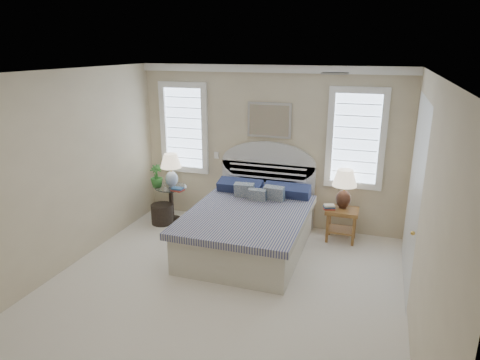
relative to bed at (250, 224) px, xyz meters
name	(u,v)px	position (x,y,z in m)	size (l,w,h in m)	color
floor	(216,296)	(0.00, -1.46, -0.39)	(4.50, 5.00, 0.01)	silver
ceiling	(212,73)	(0.00, -1.46, 2.31)	(4.50, 5.00, 0.01)	white
wall_back	(269,148)	(0.00, 1.04, 0.96)	(4.50, 0.02, 2.70)	#C6B695
wall_left	(54,176)	(-2.25, -1.46, 0.96)	(0.02, 5.00, 2.70)	#C6B695
wall_right	(424,217)	(2.25, -1.46, 0.96)	(0.02, 5.00, 2.70)	#C6B695
crown_molding	(270,69)	(0.00, 1.00, 2.25)	(4.50, 0.08, 0.12)	white
hvac_vent	(335,73)	(1.20, -0.66, 2.29)	(0.30, 0.20, 0.02)	#B2B2B2
switch_plate	(216,155)	(-0.95, 1.03, 0.76)	(0.08, 0.01, 0.12)	white
window_left	(184,128)	(-1.55, 1.02, 1.21)	(0.90, 0.06, 1.60)	silver
window_right	(356,139)	(1.40, 1.02, 1.21)	(0.90, 0.06, 1.60)	silver
painting	(269,120)	(0.00, 1.00, 1.43)	(0.74, 0.04, 0.58)	silver
closet_door	(414,194)	(2.23, -0.26, 0.81)	(0.02, 1.80, 2.40)	silver
bed	(250,224)	(0.00, 0.00, 0.00)	(1.72, 2.28, 1.47)	beige
side_table_left	(171,200)	(-1.65, 0.59, 0.00)	(0.56, 0.56, 0.63)	black
nightstand_right	(342,218)	(1.30, 0.69, 0.00)	(0.50, 0.40, 0.53)	brown
floor_pot	(162,214)	(-1.74, 0.41, -0.21)	(0.38, 0.38, 0.35)	black
lamp_left	(171,166)	(-1.64, 0.62, 0.61)	(0.47, 0.47, 0.59)	white
lamp_right	(344,184)	(1.29, 0.78, 0.53)	(0.46, 0.46, 0.63)	black
potted_plant	(156,176)	(-1.87, 0.51, 0.44)	(0.22, 0.22, 0.39)	#3C752E
books_left	(178,189)	(-1.43, 0.42, 0.27)	(0.22, 0.17, 0.05)	#9F3327
books_right	(329,207)	(1.10, 0.63, 0.18)	(0.21, 0.17, 0.07)	#9F3327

